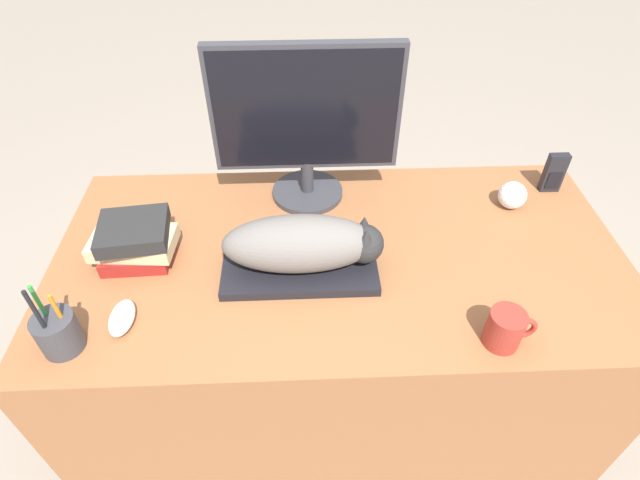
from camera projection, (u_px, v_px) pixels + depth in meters
desk at (337, 334)px, 1.54m from camera, size 1.49×0.75×0.71m
keyboard at (300, 268)px, 1.25m from camera, size 0.38×0.19×0.02m
cat at (306, 243)px, 1.19m from camera, size 0.39×0.15×0.14m
monitor at (306, 118)px, 1.31m from camera, size 0.50×0.21×0.45m
computer_mouse at (122, 318)px, 1.12m from camera, size 0.06×0.10×0.04m
coffee_mug at (506, 329)px, 1.07m from camera, size 0.11×0.08×0.09m
pen_cup at (58, 332)px, 1.05m from camera, size 0.09×0.09×0.20m
baseball at (512, 195)px, 1.42m from camera, size 0.08×0.08×0.08m
phone at (554, 173)px, 1.46m from camera, size 0.06×0.03×0.12m
book_stack at (135, 242)px, 1.25m from camera, size 0.21×0.17×0.12m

